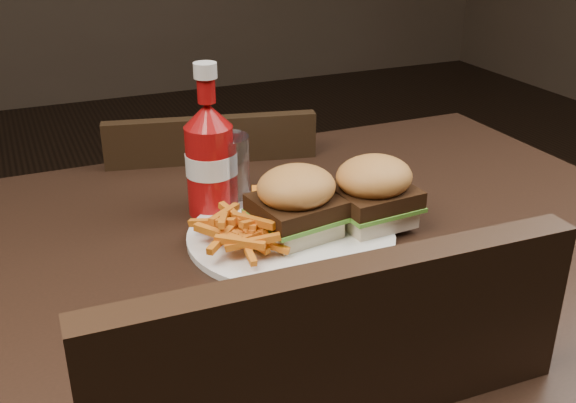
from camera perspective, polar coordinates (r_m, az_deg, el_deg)
name	(u,v)px	position (r m, az deg, el deg)	size (l,w,h in m)	color
dining_table	(257,270)	(0.86, -2.68, -5.82)	(1.20, 0.80, 0.04)	black
chair_far	(213,274)	(1.44, -6.40, -6.11)	(0.37, 0.37, 0.04)	black
plate	(291,235)	(0.89, 0.26, -2.89)	(0.27, 0.27, 0.01)	white
sandwich_half_a	(296,226)	(0.88, 0.69, -2.05)	(0.09, 0.09, 0.02)	beige
sandwich_half_b	(372,214)	(0.92, 7.13, -1.05)	(0.09, 0.09, 0.02)	beige
fries_pile	(251,226)	(0.85, -3.16, -2.05)	(0.11, 0.11, 0.05)	#D04514
ketchup_bottle	(210,172)	(0.95, -6.58, 2.46)	(0.07, 0.07, 0.13)	#970C0D
tumbler	(226,172)	(0.96, -5.27, 2.52)	(0.07, 0.07, 0.11)	white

